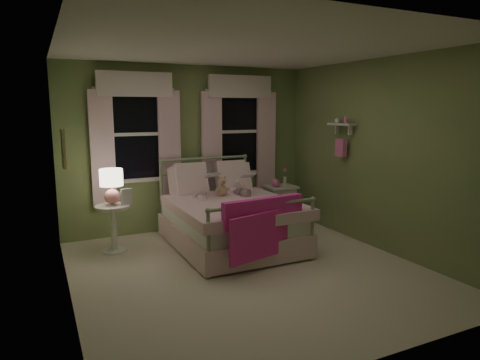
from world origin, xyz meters
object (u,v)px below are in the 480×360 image
teddy_bear (222,188)px  table_lamp (111,183)px  nightstand_left (113,222)px  child_left (200,177)px  nightstand_right (280,192)px  bed (229,219)px  child_right (235,174)px

teddy_bear → table_lamp: table_lamp is taller
nightstand_left → table_lamp: size_ratio=1.37×
child_left → teddy_bear: size_ratio=2.52×
child_left → teddy_bear: child_left is taller
nightstand_right → teddy_bear: bearing=-160.6°
bed → nightstand_left: size_ratio=3.13×
child_right → teddy_bear: (-0.28, -0.16, -0.17)m
table_lamp → bed: bearing=-15.4°
child_right → nightstand_left: size_ratio=1.20×
child_left → child_right: child_right is taller
child_left → nightstand_right: child_left is taller
nightstand_right → nightstand_left: bearing=-174.2°
bed → child_right: child_right is taller
bed → teddy_bear: bed is taller
bed → child_right: (0.28, 0.42, 0.58)m
child_left → teddy_bear: bearing=165.5°
teddy_bear → nightstand_left: teddy_bear is taller
bed → teddy_bear: (-0.00, 0.26, 0.41)m
child_left → table_lamp: bearing=15.1°
bed → child_left: (-0.28, 0.42, 0.56)m
bed → nightstand_left: bearing=164.6°
bed → child_right: bearing=56.4°
bed → nightstand_right: (1.25, 0.70, 0.17)m
teddy_bear → nightstand_right: teddy_bear is taller
teddy_bear → nightstand_right: 1.35m
child_left → nightstand_left: bearing=15.1°
teddy_bear → nightstand_left: 1.58m
nightstand_left → bed: bearing=-15.4°
nightstand_left → table_lamp: bearing=90.0°
teddy_bear → nightstand_right: (1.25, 0.44, -0.24)m
child_left → nightstand_right: (1.53, 0.28, -0.40)m
table_lamp → child_right: bearing=0.0°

